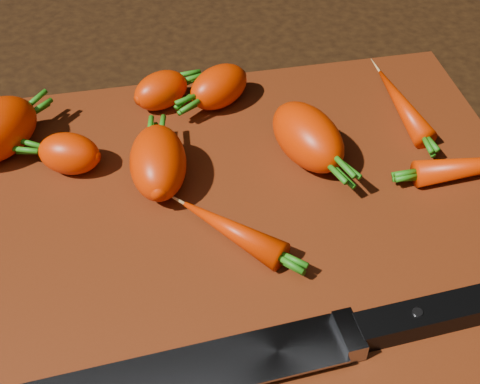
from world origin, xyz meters
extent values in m
cube|color=black|center=(0.00, 0.00, -0.01)|extent=(2.00, 2.00, 0.01)
cube|color=#64270F|center=(0.00, 0.00, 0.01)|extent=(0.50, 0.40, 0.01)
ellipsoid|color=#E52D00|center=(-0.14, 0.08, 0.03)|extent=(0.06, 0.05, 0.04)
ellipsoid|color=#E52D00|center=(0.07, 0.06, 0.04)|extent=(0.07, 0.10, 0.05)
ellipsoid|color=#E52D00|center=(-0.06, 0.05, 0.04)|extent=(0.06, 0.09, 0.05)
ellipsoid|color=#E52D00|center=(0.01, 0.15, 0.03)|extent=(0.08, 0.07, 0.04)
ellipsoid|color=#E52D00|center=(-0.05, 0.16, 0.03)|extent=(0.07, 0.06, 0.04)
ellipsoid|color=#E52D00|center=(0.18, 0.10, 0.02)|extent=(0.03, 0.11, 0.02)
ellipsoid|color=#E52D00|center=(-0.01, -0.02, 0.02)|extent=(0.08, 0.09, 0.02)
cube|color=gray|center=(-0.06, -0.14, 0.02)|extent=(0.02, 0.03, 0.02)
cube|color=black|center=(0.01, -0.14, 0.02)|extent=(0.13, 0.03, 0.02)
cylinder|color=#B2B2B7|center=(-0.01, -0.14, 0.03)|extent=(0.01, 0.01, 0.00)
camera|label=1|loc=(-0.07, -0.37, 0.42)|focal=50.00mm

